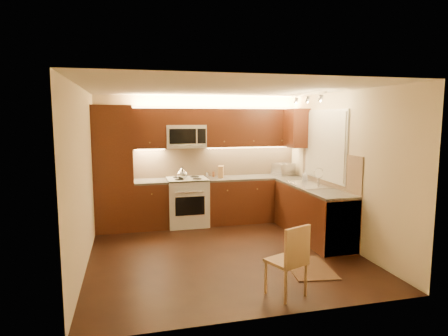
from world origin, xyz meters
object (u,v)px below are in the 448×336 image
object	(u,v)px
stove	(187,202)
dining_chair	(286,259)
kettle	(182,173)
toaster_oven	(283,169)
microwave	(186,136)
knife_block	(221,172)
sink	(309,181)
soap_bottle	(305,176)

from	to	relation	value
stove	dining_chair	size ratio (longest dim) A/B	1.06
kettle	toaster_oven	distance (m)	2.12
microwave	knife_block	world-z (taller)	microwave
knife_block	sink	bearing A→B (deg)	-24.35
sink	toaster_oven	size ratio (longest dim) A/B	2.12
stove	knife_block	bearing A→B (deg)	5.78
knife_block	soap_bottle	distance (m)	1.63
kettle	soap_bottle	distance (m)	2.31
sink	soap_bottle	world-z (taller)	soap_bottle
stove	knife_block	xyz separation A→B (m)	(0.69, 0.07, 0.56)
soap_bottle	knife_block	bearing A→B (deg)	169.56
toaster_oven	microwave	bearing A→B (deg)	155.75
sink	kettle	bearing A→B (deg)	154.02
sink	knife_block	xyz separation A→B (m)	(-1.31, 1.19, 0.04)
sink	kettle	xyz separation A→B (m)	(-2.11, 1.03, 0.07)
knife_block	toaster_oven	bearing A→B (deg)	17.46
stove	dining_chair	bearing A→B (deg)	-78.31
sink	dining_chair	bearing A→B (deg)	-122.25
toaster_oven	dining_chair	world-z (taller)	toaster_oven
microwave	kettle	bearing A→B (deg)	-114.79
stove	sink	size ratio (longest dim) A/B	1.07
stove	soap_bottle	bearing A→B (deg)	-17.77
stove	toaster_oven	size ratio (longest dim) A/B	2.27
knife_block	stove	bearing A→B (deg)	-156.31
sink	kettle	world-z (taller)	kettle
toaster_oven	knife_block	xyz separation A→B (m)	(-1.32, 0.01, -0.01)
kettle	stove	bearing A→B (deg)	40.78
stove	microwave	size ratio (longest dim) A/B	1.21
microwave	stove	bearing A→B (deg)	-90.00
kettle	knife_block	size ratio (longest dim) A/B	1.06
toaster_oven	soap_bottle	size ratio (longest dim) A/B	2.13
stove	toaster_oven	distance (m)	2.08
microwave	knife_block	bearing A→B (deg)	-5.46
soap_bottle	dining_chair	xyz separation A→B (m)	(-1.46, -2.55, -0.56)
soap_bottle	stove	bearing A→B (deg)	179.30
soap_bottle	dining_chair	world-z (taller)	soap_bottle
sink	knife_block	bearing A→B (deg)	137.73
stove	kettle	bearing A→B (deg)	-137.66
knife_block	soap_bottle	world-z (taller)	knife_block
sink	knife_block	distance (m)	1.78
microwave	sink	size ratio (longest dim) A/B	0.88
microwave	knife_block	size ratio (longest dim) A/B	3.30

